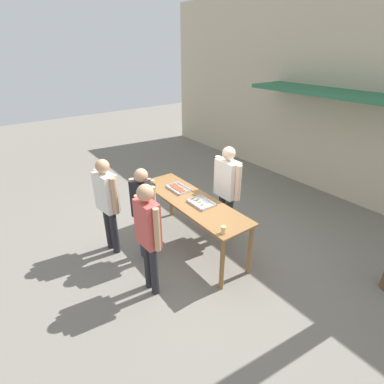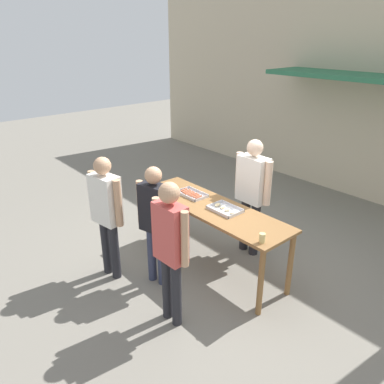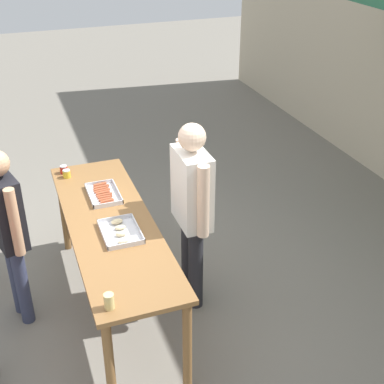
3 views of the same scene
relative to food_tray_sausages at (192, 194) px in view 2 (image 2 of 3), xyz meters
name	(u,v)px [view 2 (image 2 of 3)]	position (x,y,z in m)	size (l,w,h in m)	color
ground_plane	(211,264)	(0.47, -0.04, -0.95)	(24.00, 24.00, 0.00)	slate
building_facade_back	(368,82)	(0.47, 3.94, 1.31)	(12.00, 1.11, 4.50)	beige
serving_table	(212,214)	(0.47, -0.04, -0.13)	(2.37, 0.70, 0.94)	brown
food_tray_sausages	(192,194)	(0.00, 0.00, 0.00)	(0.44, 0.27, 0.04)	silver
food_tray_buns	(225,209)	(0.67, 0.00, 0.00)	(0.42, 0.30, 0.05)	silver
condiment_jar_mustard	(153,186)	(-0.58, -0.27, 0.02)	(0.07, 0.07, 0.08)	#B22319
condiment_jar_ketchup	(158,188)	(-0.48, -0.26, 0.02)	(0.07, 0.07, 0.08)	gold
beer_cup	(262,238)	(1.52, -0.28, 0.04)	(0.07, 0.07, 0.11)	#DBC67A
person_server_behind_table	(252,188)	(0.57, 0.65, 0.10)	(0.64, 0.25, 1.77)	#232328
person_customer_holding_hotdog	(106,208)	(-0.26, -1.24, 0.07)	(0.59, 0.29, 1.71)	#232328
person_customer_with_cup	(170,242)	(1.00, -1.16, 0.10)	(0.54, 0.23, 1.74)	#232328
person_customer_waiting_in_line	(155,216)	(0.28, -0.85, 0.03)	(0.54, 0.30, 1.64)	#333851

